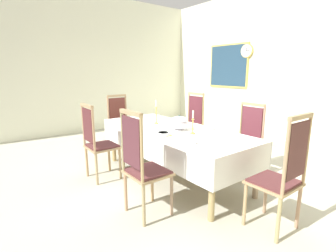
{
  "coord_description": "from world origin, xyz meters",
  "views": [
    {
      "loc": [
        2.78,
        -2.44,
        1.56
      ],
      "look_at": [
        -0.13,
        -0.19,
        0.76
      ],
      "focal_mm": 26.8,
      "sensor_mm": 36.0,
      "label": 1
    }
  ],
  "objects_px": {
    "bowl_near_left": "(163,133)",
    "dining_table": "(173,133)",
    "spoon_secondary": "(154,116)",
    "chair_south_b": "(142,164)",
    "chair_head_west": "(121,122)",
    "framed_painting": "(228,66)",
    "mounted_clock": "(247,51)",
    "soup_tureen": "(179,123)",
    "bowl_far_left": "(208,128)",
    "candlestick_east": "(193,125)",
    "chair_south_a": "(98,141)",
    "chair_head_east": "(282,174)",
    "spoon_primary": "(170,136)",
    "chair_north_b": "(246,139)",
    "bowl_far_right": "(190,142)",
    "chair_north_a": "(191,124)",
    "bowl_near_right": "(157,116)",
    "candlestick_west": "(156,114)"
  },
  "relations": [
    {
      "from": "dining_table",
      "to": "spoon_secondary",
      "type": "bearing_deg",
      "value": 159.63
    },
    {
      "from": "dining_table",
      "to": "bowl_far_left",
      "type": "distance_m",
      "value": 0.52
    },
    {
      "from": "soup_tureen",
      "to": "bowl_far_left",
      "type": "bearing_deg",
      "value": 57.01
    },
    {
      "from": "bowl_near_left",
      "to": "chair_head_east",
      "type": "bearing_deg",
      "value": 13.19
    },
    {
      "from": "chair_north_b",
      "to": "mounted_clock",
      "type": "bearing_deg",
      "value": -53.23
    },
    {
      "from": "soup_tureen",
      "to": "bowl_near_right",
      "type": "distance_m",
      "value": 1.12
    },
    {
      "from": "spoon_secondary",
      "to": "chair_head_west",
      "type": "bearing_deg",
      "value": -150.99
    },
    {
      "from": "chair_south_b",
      "to": "bowl_near_left",
      "type": "xyz_separation_m",
      "value": [
        -0.4,
        0.57,
        0.17
      ]
    },
    {
      "from": "bowl_far_right",
      "to": "chair_north_a",
      "type": "bearing_deg",
      "value": 136.91
    },
    {
      "from": "mounted_clock",
      "to": "chair_head_west",
      "type": "bearing_deg",
      "value": -99.36
    },
    {
      "from": "chair_head_east",
      "to": "framed_painting",
      "type": "height_order",
      "value": "framed_painting"
    },
    {
      "from": "bowl_near_left",
      "to": "bowl_far_left",
      "type": "xyz_separation_m",
      "value": [
        0.15,
        0.69,
        0.0
      ]
    },
    {
      "from": "chair_south_b",
      "to": "framed_painting",
      "type": "bearing_deg",
      "value": 118.99
    },
    {
      "from": "dining_table",
      "to": "chair_head_west",
      "type": "distance_m",
      "value": 1.67
    },
    {
      "from": "dining_table",
      "to": "mounted_clock",
      "type": "xyz_separation_m",
      "value": [
        -1.13,
        3.25,
        1.39
      ]
    },
    {
      "from": "chair_south_b",
      "to": "soup_tureen",
      "type": "height_order",
      "value": "chair_south_b"
    },
    {
      "from": "soup_tureen",
      "to": "candlestick_west",
      "type": "xyz_separation_m",
      "value": [
        -0.56,
        0.0,
        0.05
      ]
    },
    {
      "from": "soup_tureen",
      "to": "candlestick_east",
      "type": "distance_m",
      "value": 0.28
    },
    {
      "from": "spoon_secondary",
      "to": "framed_painting",
      "type": "height_order",
      "value": "framed_painting"
    },
    {
      "from": "dining_table",
      "to": "chair_head_east",
      "type": "xyz_separation_m",
      "value": [
        1.67,
        0.0,
        -0.07
      ]
    },
    {
      "from": "bowl_far_left",
      "to": "bowl_far_right",
      "type": "relative_size",
      "value": 1.08
    },
    {
      "from": "chair_north_a",
      "to": "chair_south_b",
      "type": "xyz_separation_m",
      "value": [
        1.22,
        -1.83,
        0.0
      ]
    },
    {
      "from": "candlestick_west",
      "to": "bowl_far_left",
      "type": "bearing_deg",
      "value": 23.91
    },
    {
      "from": "chair_south_b",
      "to": "soup_tureen",
      "type": "bearing_deg",
      "value": 117.53
    },
    {
      "from": "chair_south_a",
      "to": "chair_north_b",
      "type": "bearing_deg",
      "value": 56.13
    },
    {
      "from": "dining_table",
      "to": "chair_north_b",
      "type": "xyz_separation_m",
      "value": [
        0.62,
        0.91,
        -0.1
      ]
    },
    {
      "from": "chair_south_a",
      "to": "framed_painting",
      "type": "relative_size",
      "value": 0.9
    },
    {
      "from": "mounted_clock",
      "to": "bowl_near_right",
      "type": "bearing_deg",
      "value": -85.79
    },
    {
      "from": "bowl_near_left",
      "to": "spoon_secondary",
      "type": "bearing_deg",
      "value": 150.03
    },
    {
      "from": "framed_painting",
      "to": "mounted_clock",
      "type": "bearing_deg",
      "value": -0.94
    },
    {
      "from": "bowl_far_right",
      "to": "framed_painting",
      "type": "bearing_deg",
      "value": 124.02
    },
    {
      "from": "bowl_near_left",
      "to": "dining_table",
      "type": "bearing_deg",
      "value": 123.15
    },
    {
      "from": "chair_south_b",
      "to": "candlestick_west",
      "type": "height_order",
      "value": "chair_south_b"
    },
    {
      "from": "chair_south_b",
      "to": "chair_north_b",
      "type": "relative_size",
      "value": 1.07
    },
    {
      "from": "chair_south_b",
      "to": "chair_head_west",
      "type": "relative_size",
      "value": 1.06
    },
    {
      "from": "chair_north_a",
      "to": "soup_tureen",
      "type": "bearing_deg",
      "value": 129.18
    },
    {
      "from": "candlestick_east",
      "to": "framed_painting",
      "type": "distance_m",
      "value": 3.97
    },
    {
      "from": "chair_head_west",
      "to": "soup_tureen",
      "type": "height_order",
      "value": "chair_head_west"
    },
    {
      "from": "bowl_near_right",
      "to": "bowl_far_right",
      "type": "relative_size",
      "value": 1.05
    },
    {
      "from": "bowl_near_left",
      "to": "bowl_far_right",
      "type": "bearing_deg",
      "value": 0.63
    },
    {
      "from": "bowl_far_left",
      "to": "chair_head_east",
      "type": "bearing_deg",
      "value": -15.19
    },
    {
      "from": "dining_table",
      "to": "chair_north_a",
      "type": "relative_size",
      "value": 2.14
    },
    {
      "from": "bowl_near_left",
      "to": "bowl_near_right",
      "type": "xyz_separation_m",
      "value": [
        -1.14,
        0.7,
        -0.0
      ]
    },
    {
      "from": "dining_table",
      "to": "chair_south_b",
      "type": "height_order",
      "value": "chair_south_b"
    },
    {
      "from": "chair_south_a",
      "to": "chair_south_b",
      "type": "relative_size",
      "value": 0.95
    },
    {
      "from": "chair_north_b",
      "to": "candlestick_west",
      "type": "relative_size",
      "value": 2.92
    },
    {
      "from": "chair_head_east",
      "to": "spoon_secondary",
      "type": "xyz_separation_m",
      "value": [
        -2.7,
        0.38,
        0.15
      ]
    },
    {
      "from": "chair_south_b",
      "to": "bowl_near_right",
      "type": "relative_size",
      "value": 6.99
    },
    {
      "from": "chair_south_a",
      "to": "bowl_near_right",
      "type": "distance_m",
      "value": 1.32
    },
    {
      "from": "chair_head_east",
      "to": "spoon_primary",
      "type": "distance_m",
      "value": 1.39
    }
  ]
}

